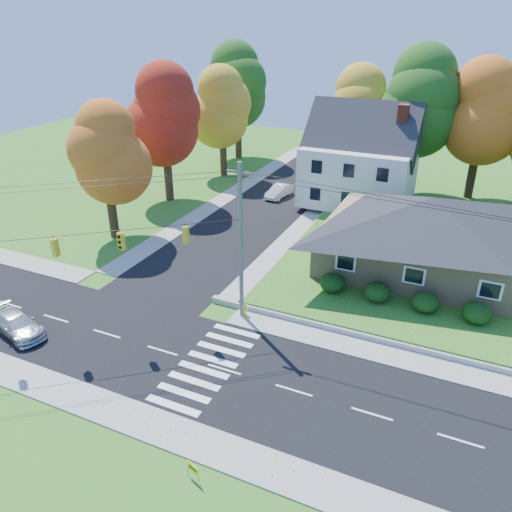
{
  "coord_description": "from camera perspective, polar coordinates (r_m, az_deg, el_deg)",
  "views": [
    {
      "loc": [
        10.51,
        -18.85,
        17.31
      ],
      "look_at": [
        -1.79,
        8.0,
        2.94
      ],
      "focal_mm": 35.0,
      "sensor_mm": 36.0,
      "label": 1
    }
  ],
  "objects": [
    {
      "name": "ground",
      "position": [
        27.67,
        -3.62,
        -12.84
      ],
      "size": [
        120.0,
        120.0,
        0.0
      ],
      "primitive_type": "plane",
      "color": "#3D7923"
    },
    {
      "name": "tree_west_3",
      "position": [
        66.34,
        -2.11,
        18.84
      ],
      "size": [
        7.84,
        7.84,
        14.6
      ],
      "color": "#3F2A19",
      "rests_on": "ground"
    },
    {
      "name": "tree_lot_1",
      "position": [
        52.82,
        18.02,
        16.38
      ],
      "size": [
        7.84,
        7.84,
        14.6
      ],
      "color": "#3F2A19",
      "rests_on": "lawn"
    },
    {
      "name": "traffic_infrastructure",
      "position": [
        25.88,
        -2.83,
        -2.12
      ],
      "size": [
        38.1,
        10.66,
        10.0
      ],
      "color": "#666059",
      "rests_on": "ground"
    },
    {
      "name": "yard_sign",
      "position": [
        22.31,
        -7.22,
        -22.97
      ],
      "size": [
        0.61,
        0.24,
        0.8
      ],
      "color": "black",
      "rests_on": "ground"
    },
    {
      "name": "tree_lot_0",
      "position": [
        55.05,
        11.6,
        16.04
      ],
      "size": [
        6.72,
        6.72,
        12.51
      ],
      "color": "#3F2A19",
      "rests_on": "lawn"
    },
    {
      "name": "sidewalk_south",
      "position": [
        24.51,
        -9.43,
        -19.31
      ],
      "size": [
        90.0,
        2.0,
        0.08
      ],
      "primitive_type": "cube",
      "color": "#9C9A90",
      "rests_on": "ground"
    },
    {
      "name": "white_car",
      "position": [
        52.45,
        2.66,
        7.41
      ],
      "size": [
        1.9,
        4.04,
        1.28
      ],
      "primitive_type": "imported",
      "rotation": [
        0.0,
        0.0,
        -0.14
      ],
      "color": "silver",
      "rests_on": "road_cross"
    },
    {
      "name": "tree_west_0",
      "position": [
        42.56,
        -16.92,
        11.05
      ],
      "size": [
        6.16,
        6.16,
        11.47
      ],
      "color": "#3F2A19",
      "rests_on": "ground"
    },
    {
      "name": "silver_sedan",
      "position": [
        33.2,
        -25.67,
        -7.05
      ],
      "size": [
        4.67,
        2.85,
        1.27
      ],
      "primitive_type": "imported",
      "rotation": [
        0.0,
        0.0,
        1.31
      ],
      "color": "silver",
      "rests_on": "road_main"
    },
    {
      "name": "road_cross",
      "position": [
        51.51,
        2.08,
        6.31
      ],
      "size": [
        8.0,
        44.0,
        0.02
      ],
      "primitive_type": "cube",
      "color": "black",
      "rests_on": "ground"
    },
    {
      "name": "hedge_row",
      "position": [
        33.04,
        16.21,
        -4.51
      ],
      "size": [
        10.7,
        1.7,
        1.27
      ],
      "color": "#163A10",
      "rests_on": "lawn"
    },
    {
      "name": "sidewalk_north",
      "position": [
        31.27,
        0.7,
        -7.58
      ],
      "size": [
        90.0,
        2.0,
        0.08
      ],
      "primitive_type": "cube",
      "color": "#9C9A90",
      "rests_on": "ground"
    },
    {
      "name": "lawn",
      "position": [
        43.42,
        25.75,
        0.08
      ],
      "size": [
        30.0,
        30.0,
        0.5
      ],
      "primitive_type": "cube",
      "color": "#3D7923",
      "rests_on": "ground"
    },
    {
      "name": "tree_west_2",
      "position": [
        58.59,
        -3.91,
        16.56
      ],
      "size": [
        6.72,
        6.72,
        12.51
      ],
      "color": "#3F2A19",
      "rests_on": "ground"
    },
    {
      "name": "tree_west_1",
      "position": [
        50.6,
        -10.52,
        15.47
      ],
      "size": [
        7.28,
        7.28,
        13.56
      ],
      "color": "#3F2A19",
      "rests_on": "ground"
    },
    {
      "name": "colonial_house",
      "position": [
        49.66,
        11.82,
        10.56
      ],
      "size": [
        10.4,
        8.4,
        9.6
      ],
      "color": "silver",
      "rests_on": "lawn"
    },
    {
      "name": "road_main",
      "position": [
        27.66,
        -3.62,
        -12.83
      ],
      "size": [
        90.0,
        8.0,
        0.02
      ],
      "primitive_type": "cube",
      "color": "black",
      "rests_on": "ground"
    },
    {
      "name": "tree_lot_2",
      "position": [
        53.51,
        24.61,
        14.74
      ],
      "size": [
        7.28,
        7.28,
        13.56
      ],
      "color": "#3F2A19",
      "rests_on": "lawn"
    },
    {
      "name": "ranch_house",
      "position": [
        37.66,
        18.98,
        2.58
      ],
      "size": [
        14.6,
        10.6,
        5.4
      ],
      "color": "tan",
      "rests_on": "lawn"
    },
    {
      "name": "fire_hydrant",
      "position": [
        31.76,
        -1.37,
        -6.18
      ],
      "size": [
        0.51,
        0.39,
        0.89
      ],
      "color": "gold",
      "rests_on": "ground"
    }
  ]
}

